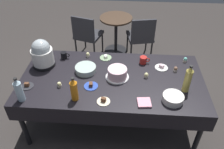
% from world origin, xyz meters
% --- Properties ---
extents(ground, '(9.00, 9.00, 0.00)m').
position_xyz_m(ground, '(0.00, 0.00, 0.00)').
color(ground, '#383330').
extents(potluck_table, '(2.20, 1.10, 0.75)m').
position_xyz_m(potluck_table, '(0.00, 0.00, 0.69)').
color(potluck_table, black).
rests_on(potluck_table, ground).
extents(frosted_layer_cake, '(0.28, 0.28, 0.13)m').
position_xyz_m(frosted_layer_cake, '(0.06, 0.01, 0.81)').
color(frosted_layer_cake, silver).
rests_on(frosted_layer_cake, potluck_table).
extents(slow_cooker, '(0.28, 0.28, 0.37)m').
position_xyz_m(slow_cooker, '(-0.89, 0.19, 0.92)').
color(slow_cooker, black).
rests_on(slow_cooker, potluck_table).
extents(glass_salad_bowl, '(0.26, 0.26, 0.07)m').
position_xyz_m(glass_salad_bowl, '(-0.34, 0.10, 0.79)').
color(glass_salad_bowl, '#B2C6BC').
rests_on(glass_salad_bowl, potluck_table).
extents(ceramic_snack_bowl, '(0.23, 0.23, 0.08)m').
position_xyz_m(ceramic_snack_bowl, '(0.67, -0.34, 0.79)').
color(ceramic_snack_bowl, silver).
rests_on(ceramic_snack_bowl, potluck_table).
extents(dessert_plate_cobalt, '(0.16, 0.16, 0.05)m').
position_xyz_m(dessert_plate_cobalt, '(-0.23, -0.17, 0.76)').
color(dessert_plate_cobalt, '#2D4CB2').
rests_on(dessert_plate_cobalt, potluck_table).
extents(dessert_plate_charcoal, '(0.14, 0.14, 0.05)m').
position_xyz_m(dessert_plate_charcoal, '(-0.96, -0.23, 0.76)').
color(dessert_plate_charcoal, '#2D2D33').
rests_on(dessert_plate_charcoal, potluck_table).
extents(dessert_plate_cream, '(0.14, 0.14, 0.06)m').
position_xyz_m(dessert_plate_cream, '(-0.06, -0.41, 0.76)').
color(dessert_plate_cream, beige).
rests_on(dessert_plate_cream, potluck_table).
extents(dessert_plate_sage, '(0.16, 0.16, 0.04)m').
position_xyz_m(dessert_plate_sage, '(-0.11, 0.41, 0.76)').
color(dessert_plate_sage, '#8CA87F').
rests_on(dessert_plate_sage, potluck_table).
extents(dessert_plate_white, '(0.16, 0.16, 0.05)m').
position_xyz_m(dessert_plate_white, '(0.61, 0.24, 0.76)').
color(dessert_plate_white, white).
rests_on(dessert_plate_white, potluck_table).
extents(cupcake_mint, '(0.05, 0.05, 0.07)m').
position_xyz_m(cupcake_mint, '(-0.59, -0.20, 0.78)').
color(cupcake_mint, beige).
rests_on(cupcake_mint, potluck_table).
extents(cupcake_lemon, '(0.05, 0.05, 0.07)m').
position_xyz_m(cupcake_lemon, '(0.78, 0.18, 0.78)').
color(cupcake_lemon, beige).
rests_on(cupcake_lemon, potluck_table).
extents(cupcake_berry, '(0.05, 0.05, 0.07)m').
position_xyz_m(cupcake_berry, '(0.41, 0.04, 0.78)').
color(cupcake_berry, beige).
rests_on(cupcake_berry, potluck_table).
extents(cupcake_cocoa, '(0.05, 0.05, 0.07)m').
position_xyz_m(cupcake_cocoa, '(0.94, 0.40, 0.78)').
color(cupcake_cocoa, beige).
rests_on(cupcake_cocoa, potluck_table).
extents(cupcake_vanilla, '(0.05, 0.05, 0.07)m').
position_xyz_m(cupcake_vanilla, '(-0.36, 0.43, 0.78)').
color(cupcake_vanilla, beige).
rests_on(cupcake_vanilla, potluck_table).
extents(soda_bottle_water, '(0.08, 0.08, 0.30)m').
position_xyz_m(soda_bottle_water, '(-0.94, -0.44, 0.89)').
color(soda_bottle_water, silver).
rests_on(soda_bottle_water, potluck_table).
extents(soda_bottle_ginger_ale, '(0.08, 0.08, 0.34)m').
position_xyz_m(soda_bottle_ginger_ale, '(0.84, -0.17, 0.91)').
color(soda_bottle_ginger_ale, gold).
rests_on(soda_bottle_ginger_ale, potluck_table).
extents(soda_bottle_orange_juice, '(0.08, 0.08, 0.29)m').
position_xyz_m(soda_bottle_orange_juice, '(-0.37, -0.39, 0.89)').
color(soda_bottle_orange_juice, orange).
rests_on(soda_bottle_orange_juice, potluck_table).
extents(coffee_mug_black, '(0.12, 0.08, 0.09)m').
position_xyz_m(coffee_mug_black, '(-0.67, 0.37, 0.80)').
color(coffee_mug_black, black).
rests_on(coffee_mug_black, potluck_table).
extents(coffee_mug_red, '(0.13, 0.09, 0.09)m').
position_xyz_m(coffee_mug_red, '(0.39, 0.33, 0.80)').
color(coffee_mug_red, '#B2231E').
rests_on(coffee_mug_red, potluck_table).
extents(paper_napkin_stack, '(0.15, 0.15, 0.02)m').
position_xyz_m(paper_napkin_stack, '(0.37, -0.40, 0.76)').
color(paper_napkin_stack, pink).
rests_on(paper_napkin_stack, potluck_table).
extents(maroon_chair_left, '(0.55, 0.55, 0.85)m').
position_xyz_m(maroon_chair_left, '(-0.57, 1.55, 0.49)').
color(maroon_chair_left, '#333338').
rests_on(maroon_chair_left, ground).
extents(maroon_chair_right, '(0.52, 0.52, 0.85)m').
position_xyz_m(maroon_chair_right, '(0.41, 1.55, 0.49)').
color(maroon_chair_right, '#333338').
rests_on(maroon_chair_right, ground).
extents(round_cafe_table, '(0.60, 0.60, 0.72)m').
position_xyz_m(round_cafe_table, '(-0.05, 1.77, 0.50)').
color(round_cafe_table, '#473323').
rests_on(round_cafe_table, ground).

